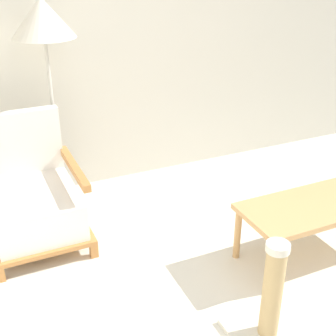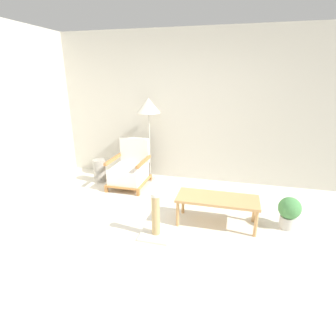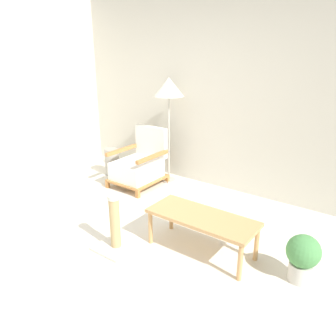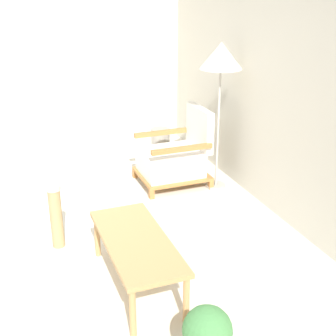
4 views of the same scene
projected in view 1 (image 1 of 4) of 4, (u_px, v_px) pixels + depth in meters
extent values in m
cube|color=beige|center=(131.00, 16.00, 3.60)|extent=(8.00, 0.06, 2.70)
cube|color=#B2753D|center=(1.00, 274.00, 2.85)|extent=(0.05, 0.05, 0.10)
cube|color=#B2753D|center=(94.00, 250.00, 3.07)|extent=(0.05, 0.05, 0.10)
cube|color=#B2753D|center=(69.00, 202.00, 3.62)|extent=(0.05, 0.05, 0.10)
cube|color=#B2753D|center=(38.00, 226.00, 3.21)|extent=(0.64, 0.73, 0.03)
cube|color=white|center=(36.00, 210.00, 3.13)|extent=(0.56, 0.63, 0.25)
cube|color=white|center=(20.00, 143.00, 3.25)|extent=(0.56, 0.08, 0.45)
cube|color=#B2753D|center=(74.00, 168.00, 3.14)|extent=(0.05, 0.67, 0.05)
cylinder|color=#B7B2A8|center=(64.00, 203.00, 3.69)|extent=(0.22, 0.22, 0.03)
cylinder|color=#B7B2A8|center=(55.00, 126.00, 3.40)|extent=(0.02, 0.02, 1.27)
cone|color=silver|center=(42.00, 17.00, 3.06)|extent=(0.43, 0.43, 0.26)
cube|color=tan|center=(323.00, 204.00, 2.95)|extent=(1.08, 0.45, 0.04)
cylinder|color=tan|center=(272.00, 267.00, 2.70)|extent=(0.04, 0.04, 0.36)
cylinder|color=tan|center=(238.00, 234.00, 3.00)|extent=(0.04, 0.04, 0.36)
cube|color=beige|center=(267.00, 334.00, 2.46)|extent=(0.38, 0.38, 0.03)
cylinder|color=tan|center=(272.00, 293.00, 2.34)|extent=(0.10, 0.10, 0.52)
cylinder|color=beige|center=(278.00, 247.00, 2.21)|extent=(0.12, 0.12, 0.04)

